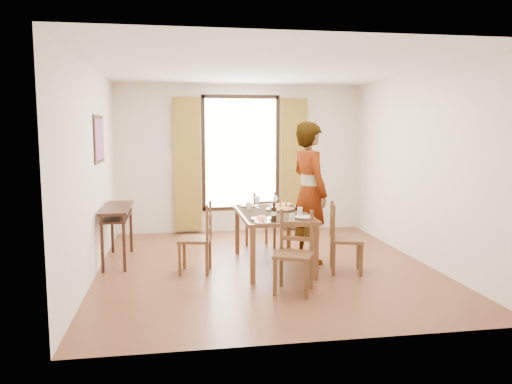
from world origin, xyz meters
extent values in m
plane|color=#5A2C1C|center=(0.00, 0.00, 0.00)|extent=(5.00, 5.00, 0.00)
cube|color=beige|center=(0.00, 2.50, 1.35)|extent=(4.50, 0.10, 2.70)
cube|color=beige|center=(0.00, -2.50, 1.35)|extent=(4.50, 0.10, 2.70)
cube|color=beige|center=(-2.25, 0.00, 1.35)|extent=(0.10, 5.00, 2.70)
cube|color=beige|center=(2.25, 0.00, 1.35)|extent=(0.10, 5.00, 2.70)
cube|color=white|center=(0.00, 0.00, 2.72)|extent=(4.50, 5.00, 0.04)
cube|color=white|center=(0.00, 2.47, 1.45)|extent=(1.30, 0.04, 2.00)
cube|color=olive|center=(-0.98, 2.41, 1.25)|extent=(0.48, 0.10, 2.40)
cube|color=olive|center=(0.98, 2.41, 1.25)|extent=(0.48, 0.10, 2.40)
cube|color=black|center=(-2.24, 0.60, 1.75)|extent=(0.02, 0.86, 0.66)
cube|color=#C84025|center=(-2.23, 0.60, 1.75)|extent=(0.01, 0.76, 0.56)
cube|color=#311A10|center=(-2.03, 0.60, 0.78)|extent=(0.38, 1.20, 0.04)
cube|color=#311A10|center=(-2.03, 0.60, 0.66)|extent=(0.34, 1.10, 0.03)
cube|color=#311A10|center=(-2.17, 0.05, 0.38)|extent=(0.04, 0.04, 0.76)
cube|color=#311A10|center=(-2.17, 1.15, 0.38)|extent=(0.04, 0.04, 0.76)
cube|color=#311A10|center=(-1.89, 0.05, 0.38)|extent=(0.04, 0.04, 0.76)
cube|color=#311A10|center=(-1.89, 1.15, 0.38)|extent=(0.04, 0.04, 0.76)
cube|color=brown|center=(0.12, 0.03, 0.72)|extent=(0.92, 1.62, 0.05)
cube|color=black|center=(0.12, 0.03, 0.75)|extent=(0.85, 1.49, 0.01)
cube|color=brown|center=(-0.28, -0.72, 0.35)|extent=(0.06, 0.06, 0.70)
cube|color=brown|center=(-0.28, 0.78, 0.35)|extent=(0.06, 0.06, 0.70)
cube|color=brown|center=(0.52, -0.72, 0.35)|extent=(0.06, 0.06, 0.70)
cube|color=brown|center=(0.52, 0.78, 0.35)|extent=(0.06, 0.06, 0.70)
cube|color=brown|center=(-0.96, -0.12, 0.44)|extent=(0.48, 0.48, 0.04)
cube|color=brown|center=(-1.10, 0.08, 0.22)|extent=(0.04, 0.04, 0.44)
cube|color=brown|center=(-0.76, 0.02, 0.22)|extent=(0.04, 0.04, 0.44)
cube|color=brown|center=(-1.17, -0.26, 0.22)|extent=(0.04, 0.04, 0.44)
cube|color=brown|center=(-0.82, -0.33, 0.22)|extent=(0.04, 0.04, 0.44)
cube|color=brown|center=(-0.75, 0.02, 0.69)|extent=(0.04, 0.04, 0.49)
cube|color=brown|center=(-0.81, -0.33, 0.69)|extent=(0.04, 0.04, 0.49)
cube|color=brown|center=(-0.78, -0.16, 0.59)|extent=(0.09, 0.35, 0.05)
cube|color=brown|center=(-0.78, -0.16, 0.76)|extent=(0.09, 0.35, 0.05)
cube|color=brown|center=(0.13, 1.12, 0.43)|extent=(0.48, 0.48, 0.04)
cube|color=brown|center=(0.27, 1.33, 0.22)|extent=(0.04, 0.04, 0.43)
cube|color=brown|center=(0.34, 0.99, 0.22)|extent=(0.04, 0.04, 0.43)
cube|color=brown|center=(-0.07, 1.26, 0.22)|extent=(0.04, 0.04, 0.43)
cube|color=brown|center=(0.00, 0.92, 0.22)|extent=(0.04, 0.04, 0.43)
cube|color=brown|center=(0.34, 0.98, 0.67)|extent=(0.03, 0.03, 0.48)
cube|color=brown|center=(0.00, 0.91, 0.67)|extent=(0.03, 0.03, 0.48)
cube|color=brown|center=(0.17, 0.94, 0.57)|extent=(0.34, 0.09, 0.05)
cube|color=brown|center=(0.17, 0.94, 0.75)|extent=(0.34, 0.09, 0.05)
cube|color=brown|center=(0.13, -1.14, 0.45)|extent=(0.55, 0.55, 0.04)
cube|color=brown|center=(-0.11, -1.23, 0.22)|extent=(0.04, 0.04, 0.45)
cube|color=brown|center=(0.04, -0.91, 0.22)|extent=(0.04, 0.04, 0.45)
cube|color=brown|center=(0.22, -1.38, 0.22)|extent=(0.04, 0.04, 0.45)
cube|color=brown|center=(0.36, -1.05, 0.22)|extent=(0.04, 0.04, 0.45)
cube|color=brown|center=(0.04, -0.90, 0.70)|extent=(0.04, 0.04, 0.50)
cube|color=brown|center=(0.37, -1.04, 0.70)|extent=(0.04, 0.04, 0.50)
cube|color=brown|center=(0.20, -0.97, 0.60)|extent=(0.34, 0.17, 0.05)
cube|color=brown|center=(0.20, -0.97, 0.78)|extent=(0.34, 0.17, 0.05)
cube|color=brown|center=(1.01, -0.46, 0.44)|extent=(0.50, 0.50, 0.04)
cube|color=brown|center=(1.14, -0.67, 0.22)|extent=(0.04, 0.04, 0.44)
cube|color=brown|center=(0.80, -0.58, 0.22)|extent=(0.04, 0.04, 0.44)
cube|color=brown|center=(1.23, -0.33, 0.22)|extent=(0.04, 0.04, 0.44)
cube|color=brown|center=(0.88, -0.24, 0.22)|extent=(0.04, 0.04, 0.44)
cube|color=brown|center=(0.79, -0.58, 0.69)|extent=(0.04, 0.04, 0.49)
cube|color=brown|center=(0.87, -0.24, 0.69)|extent=(0.04, 0.04, 0.49)
cube|color=brown|center=(0.83, -0.41, 0.59)|extent=(0.11, 0.35, 0.05)
cube|color=brown|center=(0.83, -0.41, 0.76)|extent=(0.11, 0.35, 0.05)
imported|color=gray|center=(0.68, 0.17, 1.00)|extent=(0.96, 0.83, 2.00)
cylinder|color=silver|center=(0.43, -0.24, 0.81)|extent=(0.07, 0.07, 0.10)
cylinder|color=silver|center=(-0.18, 0.31, 0.81)|extent=(0.07, 0.07, 0.10)
cylinder|color=silver|center=(0.20, -0.72, 0.81)|extent=(0.07, 0.07, 0.10)
camera|label=1|loc=(-1.22, -6.62, 1.90)|focal=35.00mm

